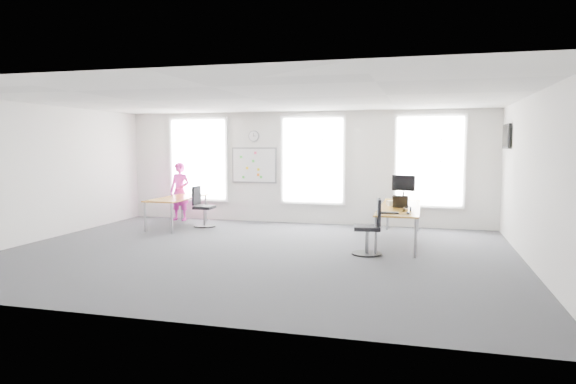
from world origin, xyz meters
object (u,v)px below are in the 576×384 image
(chair_right, at_px, (370,230))
(desk_left, at_px, (177,200))
(monitor, at_px, (403,186))
(keyboard, at_px, (388,213))
(desk_right, at_px, (400,209))
(headphones, at_px, (407,209))
(chair_left, at_px, (202,209))
(person, at_px, (180,191))

(chair_right, bearing_deg, desk_left, -119.99)
(monitor, bearing_deg, chair_right, -83.61)
(chair_right, relative_size, keyboard, 2.72)
(desk_right, distance_m, monitor, 1.12)
(chair_right, height_order, headphones, chair_right)
(desk_right, xyz_separation_m, chair_right, (-0.48, -1.48, -0.25))
(desk_right, distance_m, chair_right, 1.58)
(desk_right, bearing_deg, keyboard, -97.50)
(desk_right, relative_size, chair_left, 3.06)
(chair_left, bearing_deg, chair_right, -117.41)
(desk_left, bearing_deg, desk_right, -6.64)
(chair_left, relative_size, headphones, 6.42)
(person, xyz_separation_m, headphones, (6.28, -2.45, 0.01))
(desk_left, relative_size, keyboard, 5.24)
(chair_right, bearing_deg, person, -126.90)
(chair_left, xyz_separation_m, person, (-1.06, 0.86, 0.35))
(headphones, distance_m, monitor, 1.84)
(desk_left, bearing_deg, chair_right, -22.46)
(desk_left, xyz_separation_m, chair_right, (5.18, -2.14, -0.22))
(chair_left, height_order, keyboard, chair_left)
(desk_right, height_order, chair_left, chair_left)
(person, distance_m, headphones, 6.74)
(desk_left, distance_m, chair_right, 5.61)
(chair_right, distance_m, keyboard, 0.51)
(desk_left, bearing_deg, keyboard, -18.96)
(monitor, bearing_deg, person, -168.29)
(desk_right, xyz_separation_m, monitor, (0.03, 1.04, 0.42))
(chair_right, xyz_separation_m, headphones, (0.66, 0.72, 0.35))
(chair_left, distance_m, keyboard, 5.30)
(monitor, bearing_deg, desk_left, -158.49)
(desk_left, xyz_separation_m, monitor, (5.69, 0.38, 0.46))
(desk_right, distance_m, chair_left, 5.11)
(chair_right, xyz_separation_m, person, (-5.62, 3.16, 0.34))
(headphones, bearing_deg, person, 147.53)
(keyboard, bearing_deg, chair_left, 147.93)
(chair_left, height_order, headphones, chair_left)
(headphones, bearing_deg, keyboard, -137.26)
(desk_right, height_order, headphones, headphones)
(headphones, bearing_deg, desk_left, 155.11)
(desk_right, bearing_deg, chair_right, -107.90)
(chair_right, xyz_separation_m, keyboard, (0.32, 0.25, 0.31))
(desk_left, relative_size, monitor, 3.36)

